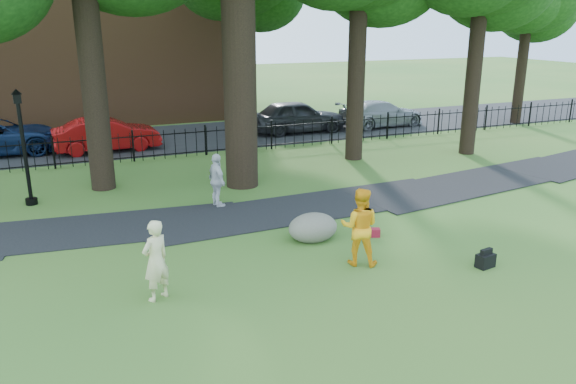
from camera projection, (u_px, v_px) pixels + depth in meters
name	position (u px, v px, depth m)	size (l,w,h in m)	color
ground	(333.00, 262.00, 13.39)	(120.00, 120.00, 0.00)	#2F6322
footpath	(305.00, 208.00, 17.20)	(36.00, 2.60, 0.03)	black
street	(186.00, 138.00, 27.52)	(80.00, 7.00, 0.02)	black
iron_fence	(206.00, 141.00, 23.82)	(44.00, 0.04, 1.20)	black
brick_building	(77.00, 11.00, 31.37)	(18.00, 8.00, 12.00)	brown
woman	(156.00, 260.00, 11.37)	(0.63, 0.41, 1.72)	beige
man	(360.00, 227.00, 13.03)	(0.90, 0.70, 1.86)	#FFA715
pedestrian	(217.00, 181.00, 17.08)	(0.98, 0.41, 1.68)	silver
boulder	(313.00, 226.00, 14.64)	(1.32, 1.00, 0.77)	#666155
lamppost	(24.00, 149.00, 17.05)	(0.36, 0.36, 3.59)	black
backpack	(485.00, 261.00, 13.06)	(0.43, 0.27, 0.33)	black
red_bag	(374.00, 233.00, 14.93)	(0.32, 0.20, 0.22)	maroon
red_sedan	(107.00, 135.00, 24.48)	(1.57, 4.50, 1.48)	#950B0C
grey_car	(297.00, 116.00, 28.52)	(1.97, 4.89, 1.67)	black
silver_car	(381.00, 114.00, 30.18)	(1.96, 4.82, 1.40)	gray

